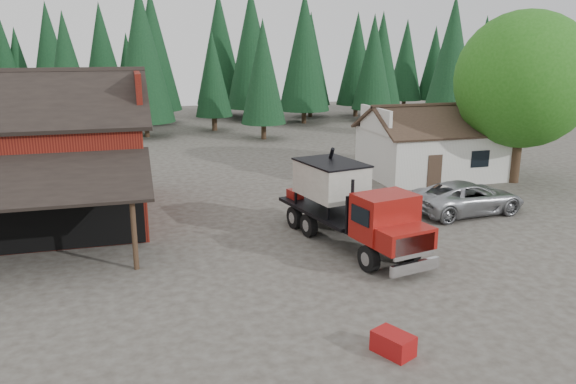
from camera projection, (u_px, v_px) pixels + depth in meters
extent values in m
plane|color=#3F3A32|center=(294.00, 274.00, 20.72)|extent=(120.00, 120.00, 0.00)
cube|color=maroon|center=(12.00, 169.00, 26.49)|extent=(12.00, 10.00, 5.00)
cube|color=black|center=(12.00, 90.00, 27.92)|extent=(12.80, 5.53, 2.35)
cube|color=maroon|center=(138.00, 92.00, 27.17)|extent=(0.25, 7.00, 2.00)
cylinder|color=#382619|center=(134.00, 234.00, 20.84)|extent=(0.20, 0.20, 2.80)
cube|color=silver|center=(432.00, 153.00, 35.86)|extent=(8.00, 6.00, 3.00)
cube|color=#38281E|center=(447.00, 121.00, 33.89)|extent=(8.60, 3.42, 1.80)
cube|color=#38281E|center=(422.00, 115.00, 36.68)|extent=(8.60, 3.42, 1.80)
cube|color=silver|center=(376.00, 120.00, 34.23)|extent=(0.20, 4.20, 1.50)
cube|color=silver|center=(489.00, 115.00, 36.34)|extent=(0.20, 4.20, 1.50)
cube|color=#38281E|center=(435.00, 172.00, 32.78)|extent=(0.90, 0.06, 2.00)
cube|color=black|center=(480.00, 159.00, 33.42)|extent=(1.20, 0.06, 1.00)
cylinder|color=#382619|center=(516.00, 157.00, 34.10)|extent=(0.60, 0.60, 3.20)
sphere|color=#226316|center=(524.00, 80.00, 32.92)|extent=(8.00, 8.00, 8.00)
sphere|color=#226316|center=(496.00, 100.00, 33.66)|extent=(4.40, 4.40, 4.40)
sphere|color=#226316|center=(546.00, 96.00, 32.67)|extent=(4.80, 4.80, 4.80)
cylinder|color=#382619|center=(264.00, 130.00, 50.01)|extent=(0.44, 0.44, 1.60)
cone|color=black|center=(263.00, 72.00, 48.70)|extent=(3.96, 3.96, 9.00)
cylinder|color=#382619|center=(447.00, 129.00, 50.50)|extent=(0.44, 0.44, 1.60)
cone|color=black|center=(452.00, 60.00, 48.94)|extent=(4.84, 4.84, 11.00)
cylinder|color=#382619|center=(147.00, 128.00, 51.09)|extent=(0.44, 0.44, 1.60)
cone|color=black|center=(142.00, 54.00, 49.40)|extent=(5.28, 5.28, 12.00)
cylinder|color=black|center=(369.00, 258.00, 20.85)|extent=(0.53, 1.07, 1.02)
cylinder|color=black|center=(410.00, 250.00, 21.73)|extent=(0.53, 1.07, 1.02)
cylinder|color=black|center=(309.00, 225.00, 24.66)|extent=(0.53, 1.07, 1.02)
cylinder|color=black|center=(346.00, 219.00, 25.55)|extent=(0.53, 1.07, 1.02)
cylinder|color=black|center=(295.00, 217.00, 25.78)|extent=(0.53, 1.07, 1.02)
cylinder|color=black|center=(331.00, 212.00, 26.66)|extent=(0.53, 1.07, 1.02)
cube|color=black|center=(347.00, 223.00, 23.74)|extent=(2.67, 8.03, 0.37)
cube|color=silver|center=(415.00, 267.00, 20.06)|extent=(2.13, 0.61, 0.42)
cube|color=silver|center=(414.00, 247.00, 19.95)|extent=(1.75, 0.46, 0.84)
cube|color=maroon|center=(404.00, 238.00, 20.39)|extent=(2.30, 1.62, 0.79)
cube|color=maroon|center=(385.00, 216.00, 21.29)|extent=(2.51, 2.01, 1.72)
cube|color=black|center=(397.00, 214.00, 20.58)|extent=(1.93, 0.48, 0.84)
cylinder|color=black|center=(352.00, 201.00, 21.45)|extent=(0.15, 0.15, 1.67)
cube|color=black|center=(370.00, 211.00, 22.10)|extent=(2.25, 0.58, 1.49)
cube|color=black|center=(330.00, 210.00, 24.79)|extent=(3.44, 5.77, 0.15)
cube|color=beige|center=(331.00, 180.00, 24.43)|extent=(2.73, 3.45, 1.49)
cone|color=beige|center=(330.00, 200.00, 24.67)|extent=(2.43, 2.43, 0.65)
cube|color=black|center=(331.00, 162.00, 24.24)|extent=(2.84, 3.56, 0.07)
cylinder|color=black|center=(326.00, 174.00, 25.82)|extent=(0.27, 2.06, 2.84)
cube|color=maroon|center=(295.00, 194.00, 26.37)|extent=(0.70, 0.84, 0.42)
cylinder|color=silver|center=(396.00, 235.00, 22.57)|extent=(0.70, 1.02, 0.52)
imported|color=#A7A9AF|center=(467.00, 198.00, 28.00)|extent=(6.04, 3.20, 1.62)
cube|color=maroon|center=(393.00, 343.00, 15.34)|extent=(1.11, 1.30, 0.60)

